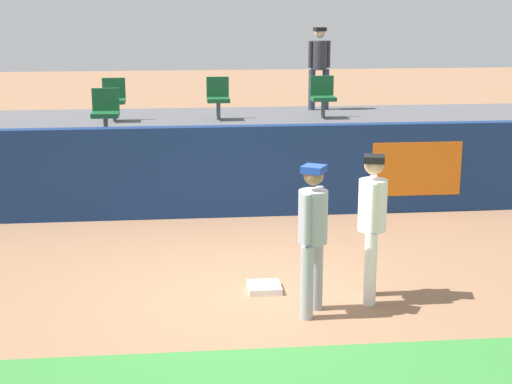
{
  "coord_description": "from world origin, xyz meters",
  "views": [
    {
      "loc": [
        -0.86,
        -8.85,
        3.51
      ],
      "look_at": [
        0.16,
        1.17,
        1.0
      ],
      "focal_mm": 55.25,
      "sensor_mm": 36.0,
      "label": 1
    }
  ],
  "objects_px": {
    "player_fielder_home": "(373,218)",
    "spectator_hooded": "(319,62)",
    "seat_front_left": "(105,110)",
    "first_base": "(264,287)",
    "seat_back_right": "(323,94)",
    "seat_back_left": "(114,97)",
    "seat_back_center": "(218,96)",
    "player_runner_visitor": "(313,229)"
  },
  "relations": [
    {
      "from": "first_base",
      "to": "player_runner_visitor",
      "type": "relative_size",
      "value": 0.23
    },
    {
      "from": "seat_back_center",
      "to": "player_fielder_home",
      "type": "bearing_deg",
      "value": -78.8
    },
    {
      "from": "player_runner_visitor",
      "to": "seat_back_right",
      "type": "distance_m",
      "value": 7.62
    },
    {
      "from": "player_fielder_home",
      "to": "spectator_hooded",
      "type": "height_order",
      "value": "spectator_hooded"
    },
    {
      "from": "first_base",
      "to": "seat_front_left",
      "type": "height_order",
      "value": "seat_front_left"
    },
    {
      "from": "seat_back_right",
      "to": "seat_back_center",
      "type": "xyz_separation_m",
      "value": [
        -2.12,
        -0.0,
        -0.0
      ]
    },
    {
      "from": "seat_back_left",
      "to": "seat_front_left",
      "type": "relative_size",
      "value": 1.0
    },
    {
      "from": "seat_back_right",
      "to": "spectator_hooded",
      "type": "relative_size",
      "value": 0.48
    },
    {
      "from": "seat_back_left",
      "to": "player_fielder_home",
      "type": "bearing_deg",
      "value": -63.96
    },
    {
      "from": "seat_front_left",
      "to": "seat_back_center",
      "type": "distance_m",
      "value": 2.74
    },
    {
      "from": "seat_back_left",
      "to": "spectator_hooded",
      "type": "distance_m",
      "value": 4.51
    },
    {
      "from": "seat_back_left",
      "to": "spectator_hooded",
      "type": "xyz_separation_m",
      "value": [
        4.31,
        1.2,
        0.55
      ]
    },
    {
      "from": "seat_back_right",
      "to": "spectator_hooded",
      "type": "height_order",
      "value": "spectator_hooded"
    },
    {
      "from": "player_runner_visitor",
      "to": "seat_back_center",
      "type": "height_order",
      "value": "seat_back_center"
    },
    {
      "from": "spectator_hooded",
      "to": "seat_back_left",
      "type": "bearing_deg",
      "value": 7.86
    },
    {
      "from": "seat_back_right",
      "to": "seat_back_left",
      "type": "bearing_deg",
      "value": -180.0
    },
    {
      "from": "spectator_hooded",
      "to": "seat_front_left",
      "type": "bearing_deg",
      "value": 27.06
    },
    {
      "from": "seat_back_left",
      "to": "first_base",
      "type": "bearing_deg",
      "value": -71.45
    },
    {
      "from": "first_base",
      "to": "seat_back_left",
      "type": "bearing_deg",
      "value": 108.55
    },
    {
      "from": "player_runner_visitor",
      "to": "seat_back_center",
      "type": "xyz_separation_m",
      "value": [
        -0.64,
        7.45,
        0.58
      ]
    },
    {
      "from": "first_base",
      "to": "seat_back_right",
      "type": "height_order",
      "value": "seat_back_right"
    },
    {
      "from": "seat_front_left",
      "to": "first_base",
      "type": "bearing_deg",
      "value": -65.2
    },
    {
      "from": "seat_front_left",
      "to": "spectator_hooded",
      "type": "xyz_separation_m",
      "value": [
        4.33,
        3.0,
        0.55
      ]
    },
    {
      "from": "player_runner_visitor",
      "to": "seat_back_left",
      "type": "height_order",
      "value": "seat_back_left"
    },
    {
      "from": "seat_back_right",
      "to": "seat_back_left",
      "type": "relative_size",
      "value": 1.0
    },
    {
      "from": "first_base",
      "to": "player_fielder_home",
      "type": "xyz_separation_m",
      "value": [
        1.22,
        -0.41,
        0.97
      ]
    },
    {
      "from": "seat_front_left",
      "to": "spectator_hooded",
      "type": "distance_m",
      "value": 5.29
    },
    {
      "from": "player_fielder_home",
      "to": "seat_front_left",
      "type": "bearing_deg",
      "value": -132.45
    },
    {
      "from": "player_runner_visitor",
      "to": "seat_back_center",
      "type": "relative_size",
      "value": 2.05
    },
    {
      "from": "player_fielder_home",
      "to": "spectator_hooded",
      "type": "distance_m",
      "value": 8.4
    },
    {
      "from": "seat_back_right",
      "to": "seat_back_left",
      "type": "distance_m",
      "value": 4.18
    },
    {
      "from": "first_base",
      "to": "player_runner_visitor",
      "type": "bearing_deg",
      "value": -59.49
    },
    {
      "from": "player_fielder_home",
      "to": "seat_back_right",
      "type": "height_order",
      "value": "seat_back_right"
    },
    {
      "from": "first_base",
      "to": "player_fielder_home",
      "type": "height_order",
      "value": "player_fielder_home"
    },
    {
      "from": "player_runner_visitor",
      "to": "seat_front_left",
      "type": "height_order",
      "value": "seat_front_left"
    },
    {
      "from": "seat_back_left",
      "to": "seat_front_left",
      "type": "height_order",
      "value": "same"
    },
    {
      "from": "spectator_hooded",
      "to": "player_runner_visitor",
      "type": "bearing_deg",
      "value": 71.74
    },
    {
      "from": "player_runner_visitor",
      "to": "seat_back_left",
      "type": "xyz_separation_m",
      "value": [
        -2.69,
        7.45,
        0.58
      ]
    },
    {
      "from": "seat_front_left",
      "to": "spectator_hooded",
      "type": "relative_size",
      "value": 0.48
    },
    {
      "from": "player_fielder_home",
      "to": "spectator_hooded",
      "type": "xyz_separation_m",
      "value": [
        0.85,
        8.28,
        1.12
      ]
    },
    {
      "from": "seat_back_right",
      "to": "spectator_hooded",
      "type": "bearing_deg",
      "value": 83.62
    },
    {
      "from": "player_runner_visitor",
      "to": "seat_back_right",
      "type": "height_order",
      "value": "seat_back_right"
    }
  ]
}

